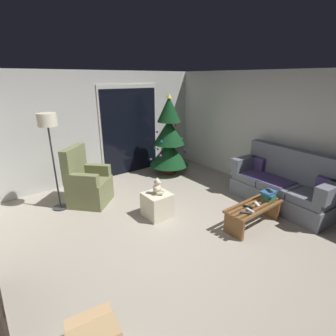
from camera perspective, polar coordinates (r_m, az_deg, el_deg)
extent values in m
plane|color=#9E9384|center=(4.15, 1.62, -14.94)|extent=(7.00, 7.00, 0.00)
cube|color=beige|center=(6.19, -16.74, 8.55)|extent=(5.72, 0.12, 2.50)
cube|color=beige|center=(5.79, 24.37, 6.92)|extent=(0.12, 6.00, 2.50)
cube|color=silver|center=(6.56, -8.48, 8.40)|extent=(1.60, 0.02, 2.20)
cube|color=black|center=(6.55, -8.38, 7.95)|extent=(1.50, 0.02, 2.10)
cube|color=slate|center=(5.41, 23.63, -5.94)|extent=(0.90, 1.95, 0.34)
cube|color=slate|center=(5.03, 29.70, -5.83)|extent=(0.72, 0.65, 0.14)
cube|color=slate|center=(5.30, 23.86, -3.65)|extent=(0.72, 0.65, 0.14)
cube|color=slate|center=(5.62, 18.65, -1.67)|extent=(0.72, 0.65, 0.14)
cube|color=slate|center=(5.44, 26.25, 0.74)|extent=(0.35, 1.91, 0.60)
cube|color=slate|center=(4.88, 32.77, -4.46)|extent=(0.77, 0.26, 0.28)
cube|color=slate|center=(5.71, 17.07, 1.08)|extent=(0.77, 0.26, 0.28)
cube|color=#47386B|center=(5.38, 21.66, -2.10)|extent=(0.67, 0.94, 0.02)
cube|color=#47386B|center=(5.08, 31.83, -3.41)|extent=(0.14, 0.33, 0.28)
cube|color=#47386B|center=(5.73, 19.39, 0.90)|extent=(0.14, 0.33, 0.28)
cube|color=brown|center=(4.37, 20.57, -8.83)|extent=(1.10, 0.05, 0.04)
cube|color=brown|center=(4.41, 19.61, -8.45)|extent=(1.10, 0.05, 0.04)
cube|color=brown|center=(4.45, 18.66, -8.07)|extent=(1.10, 0.05, 0.04)
cube|color=brown|center=(4.49, 17.73, -7.69)|extent=(1.10, 0.05, 0.04)
cube|color=brown|center=(4.53, 16.82, -7.32)|extent=(1.10, 0.05, 0.04)
cube|color=brown|center=(4.18, 14.50, -12.48)|extent=(0.05, 0.36, 0.34)
cube|color=brown|center=(4.91, 21.67, -8.22)|extent=(0.05, 0.36, 0.34)
cube|color=silver|center=(4.47, 19.30, -7.61)|extent=(0.12, 0.15, 0.02)
cube|color=#333338|center=(4.14, 16.87, -9.54)|extent=(0.13, 0.15, 0.02)
cube|color=#ADADB2|center=(4.23, 17.86, -9.00)|extent=(0.07, 0.16, 0.02)
cube|color=black|center=(4.33, 17.39, -8.26)|extent=(0.09, 0.16, 0.02)
cube|color=#337042|center=(4.72, 21.62, -6.28)|extent=(0.23, 0.16, 0.04)
cube|color=#337042|center=(4.70, 21.46, -5.81)|extent=(0.21, 0.18, 0.04)
cube|color=#285684|center=(4.69, 21.66, -5.42)|extent=(0.26, 0.22, 0.03)
cube|color=#285684|center=(4.67, 21.54, -5.05)|extent=(0.26, 0.18, 0.04)
cube|color=black|center=(4.67, 21.65, -4.73)|extent=(0.13, 0.16, 0.01)
cylinder|color=#4C1E19|center=(6.65, 0.21, -0.64)|extent=(0.36, 0.36, 0.10)
cylinder|color=brown|center=(6.61, 0.21, 0.26)|extent=(0.08, 0.08, 0.12)
cone|color=#0F3819|center=(6.50, 0.22, 3.29)|extent=(0.99, 0.99, 0.61)
cone|color=#0F3819|center=(6.37, 0.22, 8.08)|extent=(0.78, 0.78, 0.61)
cone|color=#0F3819|center=(6.28, 0.23, 13.03)|extent=(0.58, 0.58, 0.61)
sphere|color=#B233A5|center=(6.13, -1.67, 2.81)|extent=(0.06, 0.06, 0.06)
sphere|color=blue|center=(6.13, -1.51, 5.92)|extent=(0.06, 0.06, 0.06)
sphere|color=white|center=(6.44, -3.81, 2.02)|extent=(0.06, 0.06, 0.06)
sphere|color=white|center=(6.45, 1.81, 10.82)|extent=(0.06, 0.06, 0.06)
sphere|color=#B233A5|center=(6.39, -2.48, 8.03)|extent=(0.06, 0.06, 0.06)
sphere|color=blue|center=(6.79, -2.32, 4.23)|extent=(0.06, 0.06, 0.06)
sphere|color=#1E8C33|center=(6.29, -2.96, 4.50)|extent=(0.06, 0.06, 0.06)
sphere|color=white|center=(6.44, -0.11, 13.04)|extent=(0.06, 0.06, 0.06)
sphere|color=gold|center=(6.11, -0.60, 10.33)|extent=(0.06, 0.06, 0.06)
sphere|color=blue|center=(6.48, -0.75, 11.48)|extent=(0.06, 0.06, 0.06)
sphere|color=red|center=(6.54, 1.73, 9.55)|extent=(0.06, 0.06, 0.06)
sphere|color=#1E8C33|center=(6.51, 3.17, 6.51)|extent=(0.06, 0.06, 0.06)
sphere|color=white|center=(6.47, 0.36, 12.30)|extent=(0.06, 0.06, 0.06)
sphere|color=blue|center=(6.67, 3.74, 3.58)|extent=(0.06, 0.06, 0.06)
cone|color=#EAD14C|center=(6.25, 0.23, 15.85)|extent=(0.14, 0.14, 0.12)
cube|color=olive|center=(5.26, -16.80, -5.94)|extent=(0.96, 0.96, 0.31)
cube|color=olive|center=(5.17, -17.06, -3.48)|extent=(0.96, 0.96, 0.18)
cube|color=olive|center=(5.15, -20.21, 0.97)|extent=(0.61, 0.58, 0.64)
cube|color=olive|center=(5.32, -15.79, -0.36)|extent=(0.50, 0.52, 0.22)
cube|color=olive|center=(4.86, -18.50, -2.59)|extent=(0.50, 0.52, 0.22)
cylinder|color=#2D2D30|center=(5.33, -22.82, -8.09)|extent=(0.28, 0.28, 0.02)
cylinder|color=#2D2D30|center=(5.03, -23.99, -0.10)|extent=(0.03, 0.03, 1.55)
cylinder|color=beige|center=(4.84, -25.42, 9.71)|extent=(0.32, 0.32, 0.22)
cube|color=beige|center=(4.57, -2.42, -8.21)|extent=(0.44, 0.44, 0.44)
cylinder|color=beige|center=(4.49, -1.56, -5.16)|extent=(0.12, 0.13, 0.06)
cylinder|color=beige|center=(4.40, -1.85, -5.69)|extent=(0.12, 0.13, 0.06)
sphere|color=beige|center=(4.43, -2.47, -4.57)|extent=(0.15, 0.15, 0.15)
sphere|color=beige|center=(4.38, -2.50, -3.15)|extent=(0.11, 0.11, 0.11)
sphere|color=#F4E5C1|center=(4.38, -1.86, -3.32)|extent=(0.04, 0.04, 0.04)
sphere|color=beige|center=(4.40, -2.39, -2.40)|extent=(0.04, 0.04, 0.04)
sphere|color=beige|center=(4.33, -2.62, -2.77)|extent=(0.04, 0.04, 0.04)
sphere|color=beige|center=(4.49, -2.01, -4.11)|extent=(0.06, 0.06, 0.06)
sphere|color=beige|center=(4.36, -2.44, -4.84)|extent=(0.06, 0.06, 0.06)
cube|color=tan|center=(2.79, -17.34, -28.97)|extent=(0.43, 0.15, 0.06)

